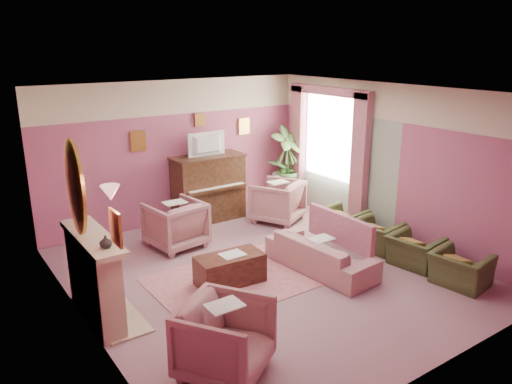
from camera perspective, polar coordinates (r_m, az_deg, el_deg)
floor at (r=7.93m, az=1.18°, el=-9.24°), size 5.50×6.00×0.01m
ceiling at (r=7.16m, az=1.31°, el=11.35°), size 5.50×6.00×0.01m
wall_back at (r=9.93m, az=-9.01°, el=4.49°), size 5.50×0.02×2.80m
wall_front at (r=5.43m, az=20.30°, el=-6.79°), size 5.50×0.02×2.80m
wall_left at (r=6.29m, az=-19.53°, el=-3.50°), size 0.02×6.00×2.80m
wall_right at (r=9.26m, az=15.18°, el=3.22°), size 0.02×6.00×2.80m
picture_rail_band at (r=9.75m, az=-9.27°, el=10.66°), size 5.50×0.01×0.65m
stripe_panel at (r=10.18m, az=9.44°, el=2.89°), size 0.01×3.00×2.15m
fireplace_surround at (r=6.83m, az=-18.00°, el=-9.48°), size 0.30×1.40×1.10m
fireplace_inset at (r=6.92m, az=-17.09°, el=-10.42°), size 0.18×0.72×0.68m
fire_ember at (r=7.01m, az=-16.64°, el=-11.66°), size 0.06×0.54×0.10m
mantel_shelf at (r=6.61m, az=-18.19°, el=-4.97°), size 0.40×1.55×0.07m
hearth at (r=7.12m, az=-16.04°, el=-13.03°), size 0.55×1.50×0.02m
mirror_frame at (r=6.37m, az=-19.94°, el=0.49°), size 0.04×0.72×1.20m
mirror_glass at (r=6.37m, az=-19.73°, el=0.53°), size 0.01×0.60×1.06m
sconce_shade at (r=5.37m, az=-16.31°, el=-0.09°), size 0.20×0.20×0.16m
piano at (r=10.06m, az=-5.46°, el=0.37°), size 1.40×0.60×1.30m
piano_keyshelf at (r=9.75m, az=-4.45°, el=0.29°), size 1.30×0.12×0.06m
piano_keys at (r=9.74m, az=-4.46°, el=0.52°), size 1.20×0.08×0.02m
piano_top at (r=9.90m, az=-5.56°, el=4.04°), size 1.45×0.65×0.04m
television at (r=9.79m, az=-5.46°, el=5.65°), size 0.80×0.12×0.48m
print_back_left at (r=9.52m, az=-13.33°, el=5.69°), size 0.30×0.03×0.38m
print_back_right at (r=10.58m, az=-1.39°, el=7.53°), size 0.26×0.03×0.34m
print_back_mid at (r=10.01m, az=-6.47°, el=8.18°), size 0.22×0.03×0.26m
print_left_wall at (r=5.10m, az=-15.74°, el=-3.98°), size 0.03×0.28×0.36m
window_blind at (r=10.20m, az=8.48°, el=6.56°), size 0.03×1.40×1.80m
curtain_left at (r=9.59m, az=11.78°, el=3.30°), size 0.16×0.34×2.60m
curtain_right at (r=10.90m, az=4.78°, el=5.19°), size 0.16×0.34×2.60m
pelmet at (r=10.03m, az=8.35°, el=11.35°), size 0.16×2.20×0.16m
mantel_plant at (r=7.06m, az=-19.56°, el=-2.26°), size 0.16×0.16×0.28m
mantel_vase at (r=6.13m, az=-16.81°, el=-5.48°), size 0.16×0.16×0.16m
area_rug at (r=7.71m, az=-2.27°, el=-9.98°), size 2.50×1.81×0.01m
coffee_table at (r=7.53m, az=-3.01°, el=-8.82°), size 1.03×0.57×0.45m
table_paper at (r=7.46m, az=-2.71°, el=-7.13°), size 0.35×0.28×0.01m
sofa at (r=7.94m, az=7.43°, el=-6.35°), size 0.62×1.86×0.75m
sofa_throw at (r=8.12m, az=9.59°, el=-4.22°), size 0.09×1.41×0.52m
floral_armchair_left at (r=8.85m, az=-9.18°, el=-3.39°), size 0.88×0.88×0.92m
floral_armchair_right at (r=9.99m, az=2.50°, el=-0.83°), size 0.88×0.88×0.92m
floral_armchair_front at (r=5.57m, az=-3.55°, el=-16.01°), size 0.88×0.88×0.92m
olive_chair_a at (r=8.01m, az=22.38°, el=-7.62°), size 0.55×0.79×0.68m
olive_chair_b at (r=8.43m, az=17.74°, el=-5.91°), size 0.55×0.79×0.68m
olive_chair_c at (r=8.90m, az=13.60°, el=-4.34°), size 0.55×0.79×0.68m
olive_chair_d at (r=9.43m, az=9.91°, el=-2.91°), size 0.55×0.79×0.68m
side_table at (r=11.12m, az=3.19°, el=0.41°), size 0.52×0.52×0.70m
side_plant_big at (r=10.98m, az=3.23°, el=3.01°), size 0.30×0.30×0.34m
side_plant_small at (r=10.99m, az=4.05°, el=2.84°), size 0.16×0.16×0.28m
palm_pot at (r=11.05m, az=3.48°, el=-0.67°), size 0.34×0.34×0.34m
palm_plant at (r=10.82m, az=3.56°, el=3.83°), size 0.76×0.76×1.44m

